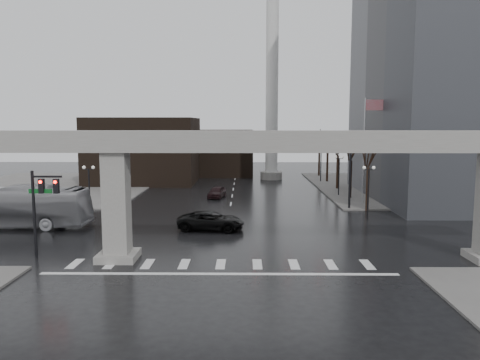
# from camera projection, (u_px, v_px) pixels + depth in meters

# --- Properties ---
(ground) EXTENTS (160.00, 160.00, 0.00)m
(ground) POSITION_uv_depth(u_px,v_px,m) (221.00, 260.00, 31.62)
(ground) COLOR black
(ground) RESTS_ON ground
(sidewalk_ne) EXTENTS (28.00, 36.00, 0.15)m
(sidewalk_ne) POSITION_uv_depth(u_px,v_px,m) (414.00, 187.00, 67.11)
(sidewalk_ne) COLOR slate
(sidewalk_ne) RESTS_ON ground
(sidewalk_nw) EXTENTS (28.00, 36.00, 0.15)m
(sidewalk_nw) POSITION_uv_depth(u_px,v_px,m) (54.00, 187.00, 67.58)
(sidewalk_nw) COLOR slate
(sidewalk_nw) RESTS_ON ground
(elevated_guideway) EXTENTS (48.00, 2.60, 8.70)m
(elevated_guideway) POSITION_uv_depth(u_px,v_px,m) (240.00, 158.00, 30.78)
(elevated_guideway) COLOR gray
(elevated_guideway) RESTS_ON ground
(office_tower) EXTENTS (22.00, 26.00, 42.00)m
(office_tower) POSITION_uv_depth(u_px,v_px,m) (470.00, 22.00, 54.63)
(office_tower) COLOR slate
(office_tower) RESTS_ON ground
(building_far_left) EXTENTS (16.00, 14.00, 10.00)m
(building_far_left) POSITION_uv_depth(u_px,v_px,m) (145.00, 150.00, 72.83)
(building_far_left) COLOR black
(building_far_left) RESTS_ON ground
(building_far_mid) EXTENTS (10.00, 10.00, 8.00)m
(building_far_mid) POSITION_uv_depth(u_px,v_px,m) (224.00, 153.00, 82.77)
(building_far_mid) COLOR black
(building_far_mid) RESTS_ON ground
(smokestack) EXTENTS (3.60, 3.60, 30.00)m
(smokestack) POSITION_uv_depth(u_px,v_px,m) (272.00, 97.00, 75.61)
(smokestack) COLOR silver
(smokestack) RESTS_ON ground
(signal_mast_arm) EXTENTS (12.12, 0.43, 8.00)m
(signal_mast_arm) POSITION_uv_depth(u_px,v_px,m) (315.00, 155.00, 49.49)
(signal_mast_arm) COLOR black
(signal_mast_arm) RESTS_ON ground
(signal_left_pole) EXTENTS (2.30, 0.30, 6.00)m
(signal_left_pole) POSITION_uv_depth(u_px,v_px,m) (41.00, 199.00, 31.74)
(signal_left_pole) COLOR black
(signal_left_pole) RESTS_ON ground
(flagpole_assembly) EXTENTS (2.06, 0.12, 12.00)m
(flagpole_assembly) POSITION_uv_depth(u_px,v_px,m) (367.00, 138.00, 52.41)
(flagpole_assembly) COLOR silver
(flagpole_assembly) RESTS_ON ground
(lamp_right_0) EXTENTS (1.22, 0.32, 5.11)m
(lamp_right_0) POSITION_uv_depth(u_px,v_px,m) (368.00, 183.00, 44.97)
(lamp_right_0) COLOR black
(lamp_right_0) RESTS_ON ground
(lamp_right_1) EXTENTS (1.22, 0.32, 5.11)m
(lamp_right_1) POSITION_uv_depth(u_px,v_px,m) (339.00, 169.00, 58.87)
(lamp_right_1) COLOR black
(lamp_right_1) RESTS_ON ground
(lamp_right_2) EXTENTS (1.22, 0.32, 5.11)m
(lamp_right_2) POSITION_uv_depth(u_px,v_px,m) (321.00, 160.00, 72.77)
(lamp_right_2) COLOR black
(lamp_right_2) RESTS_ON ground
(lamp_left_0) EXTENTS (1.22, 0.32, 5.11)m
(lamp_left_0) POSITION_uv_depth(u_px,v_px,m) (89.00, 183.00, 45.22)
(lamp_left_0) COLOR black
(lamp_left_0) RESTS_ON ground
(lamp_left_1) EXTENTS (1.22, 0.32, 5.11)m
(lamp_left_1) POSITION_uv_depth(u_px,v_px,m) (126.00, 169.00, 59.12)
(lamp_left_1) COLOR black
(lamp_left_1) RESTS_ON ground
(lamp_left_2) EXTENTS (1.22, 0.32, 5.11)m
(lamp_left_2) POSITION_uv_depth(u_px,v_px,m) (148.00, 160.00, 73.01)
(lamp_left_2) COLOR black
(lamp_left_2) RESTS_ON ground
(tree_right_0) EXTENTS (1.09, 1.58, 7.50)m
(tree_right_0) POSITION_uv_depth(u_px,v_px,m) (368.00, 185.00, 49.03)
(tree_right_0) COLOR black
(tree_right_0) RESTS_ON ground
(tree_right_1) EXTENTS (1.09, 1.61, 7.67)m
(tree_right_1) POSITION_uv_depth(u_px,v_px,m) (351.00, 175.00, 56.97)
(tree_right_1) COLOR black
(tree_right_1) RESTS_ON ground
(tree_right_2) EXTENTS (1.10, 1.63, 7.85)m
(tree_right_2) POSITION_uv_depth(u_px,v_px,m) (338.00, 169.00, 64.90)
(tree_right_2) COLOR black
(tree_right_2) RESTS_ON ground
(tree_right_3) EXTENTS (1.11, 1.66, 8.02)m
(tree_right_3) POSITION_uv_depth(u_px,v_px,m) (328.00, 163.00, 72.83)
(tree_right_3) COLOR black
(tree_right_3) RESTS_ON ground
(tree_right_4) EXTENTS (1.12, 1.69, 8.19)m
(tree_right_4) POSITION_uv_depth(u_px,v_px,m) (319.00, 159.00, 80.77)
(tree_right_4) COLOR black
(tree_right_4) RESTS_ON ground
(pickup_truck) EXTENTS (5.97, 3.18, 1.60)m
(pickup_truck) POSITION_uv_depth(u_px,v_px,m) (211.00, 221.00, 40.43)
(pickup_truck) COLOR black
(pickup_truck) RESTS_ON ground
(city_bus) EXTENTS (13.39, 3.55, 3.70)m
(city_bus) POSITION_uv_depth(u_px,v_px,m) (14.00, 207.00, 41.23)
(city_bus) COLOR #9D9CA1
(city_bus) RESTS_ON ground
(far_car) EXTENTS (2.43, 4.44, 1.43)m
(far_car) POSITION_uv_depth(u_px,v_px,m) (217.00, 192.00, 57.87)
(far_car) COLOR black
(far_car) RESTS_ON ground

